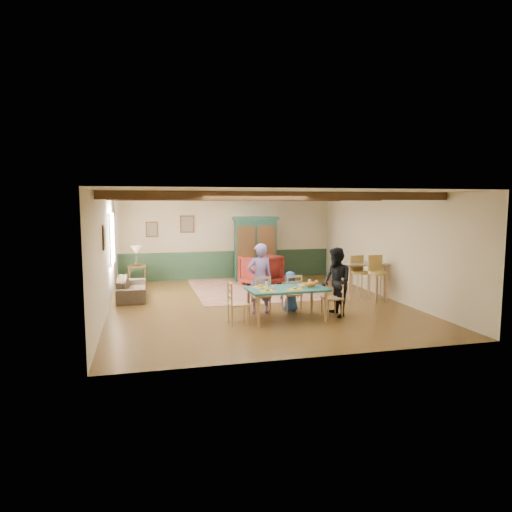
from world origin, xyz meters
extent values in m
plane|color=#4C3315|center=(0.00, 0.00, 0.00)|extent=(8.00, 8.00, 0.00)
cube|color=beige|center=(0.00, 4.00, 1.35)|extent=(7.00, 0.02, 2.70)
cube|color=beige|center=(-3.50, 0.00, 1.35)|extent=(0.02, 8.00, 2.70)
cube|color=beige|center=(3.50, 0.00, 1.35)|extent=(0.02, 8.00, 2.70)
cube|color=white|center=(0.00, 0.00, 2.70)|extent=(7.00, 8.00, 0.02)
cube|color=#1C3321|center=(0.00, 3.98, 0.45)|extent=(6.95, 0.03, 0.90)
cube|color=#301E0D|center=(0.00, -2.30, 2.61)|extent=(6.95, 0.16, 0.16)
cube|color=#301E0D|center=(0.00, 0.40, 2.61)|extent=(6.95, 0.16, 0.16)
cube|color=#301E0D|center=(0.00, 3.00, 2.61)|extent=(6.95, 0.16, 0.16)
imported|color=#715D9F|center=(-0.17, -0.94, 0.79)|extent=(0.59, 0.41, 1.58)
imported|color=black|center=(1.38, -1.60, 0.76)|extent=(0.61, 0.76, 1.51)
imported|color=#2850A1|center=(0.56, -0.91, 0.46)|extent=(0.46, 0.31, 0.92)
cube|color=#C0AA8B|center=(0.38, 1.98, 0.01)|extent=(3.42, 4.05, 0.01)
cube|color=#132F25|center=(0.76, 3.25, 1.02)|extent=(1.51, 0.76, 2.04)
imported|color=#470F0E|center=(0.73, 2.44, 0.46)|extent=(1.36, 1.37, 0.93)
imported|color=#362C22|center=(-3.00, 1.47, 0.27)|extent=(0.72, 1.84, 0.54)
camera|label=1|loc=(-2.67, -10.67, 2.47)|focal=32.00mm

